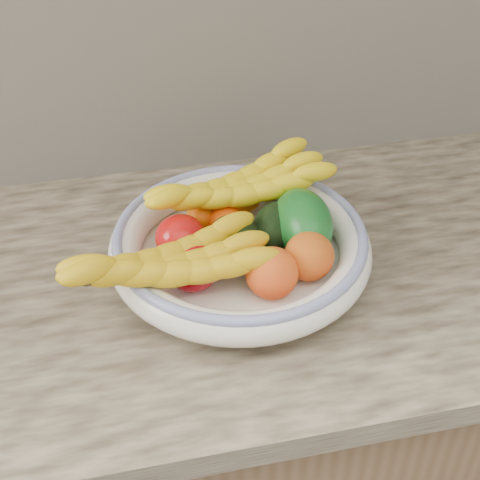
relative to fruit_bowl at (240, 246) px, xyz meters
name	(u,v)px	position (x,y,z in m)	size (l,w,h in m)	color
kitchen_counter	(237,431)	(0.00, 0.03, -0.48)	(2.44, 0.66, 1.40)	brown
fruit_bowl	(240,246)	(0.00, 0.00, 0.00)	(0.39, 0.39, 0.08)	white
clementine_back_left	(202,216)	(-0.04, 0.08, 0.01)	(0.05, 0.05, 0.04)	#EE6505
clementine_back_right	(245,197)	(0.03, 0.12, 0.01)	(0.05, 0.05, 0.05)	orange
clementine_back_mid	(226,222)	(-0.01, 0.06, 0.01)	(0.06, 0.06, 0.05)	#F74D05
tomato_left	(181,238)	(-0.09, 0.02, 0.01)	(0.08, 0.08, 0.07)	red
tomato_near_left	(193,267)	(-0.08, -0.05, 0.01)	(0.08, 0.08, 0.07)	#A8000A
avocado_center	(237,239)	(0.00, 0.00, 0.02)	(0.07, 0.09, 0.07)	black
avocado_right	(275,226)	(0.06, 0.02, 0.02)	(0.07, 0.10, 0.07)	black
green_mango	(303,223)	(0.10, 0.00, 0.03)	(0.08, 0.13, 0.09)	#0F5419
peach_front	(272,273)	(0.03, -0.09, 0.02)	(0.07, 0.07, 0.07)	orange
peach_right	(309,256)	(0.09, -0.07, 0.02)	(0.07, 0.07, 0.07)	orange
banana_bunch_back	(238,192)	(0.02, 0.08, 0.04)	(0.32, 0.12, 0.09)	yellow
banana_bunch_front	(169,268)	(-0.11, -0.07, 0.03)	(0.31, 0.12, 0.09)	yellow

